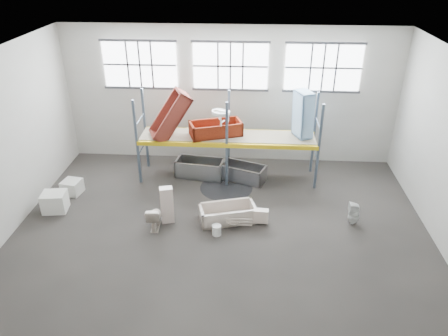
# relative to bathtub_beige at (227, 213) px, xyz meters

# --- Properties ---
(floor) EXTENTS (12.00, 10.00, 0.10)m
(floor) POSITION_rel_bathtub_beige_xyz_m (-0.15, -0.80, -0.29)
(floor) COLOR #453F3B
(floor) RESTS_ON ground
(ceiling) EXTENTS (12.00, 10.00, 0.10)m
(ceiling) POSITION_rel_bathtub_beige_xyz_m (-0.15, -0.80, 4.81)
(ceiling) COLOR silver
(ceiling) RESTS_ON ground
(wall_back) EXTENTS (12.00, 0.10, 5.00)m
(wall_back) POSITION_rel_bathtub_beige_xyz_m (-0.15, 4.25, 2.26)
(wall_back) COLOR #B5B1A6
(wall_back) RESTS_ON ground
(wall_front) EXTENTS (12.00, 0.10, 5.00)m
(wall_front) POSITION_rel_bathtub_beige_xyz_m (-0.15, -5.85, 2.26)
(wall_front) COLOR #B1ADA3
(wall_front) RESTS_ON ground
(window_left) EXTENTS (2.60, 0.04, 1.60)m
(window_left) POSITION_rel_bathtub_beige_xyz_m (-3.35, 4.14, 3.36)
(window_left) COLOR white
(window_left) RESTS_ON wall_back
(window_mid) EXTENTS (2.60, 0.04, 1.60)m
(window_mid) POSITION_rel_bathtub_beige_xyz_m (-0.15, 4.14, 3.36)
(window_mid) COLOR white
(window_mid) RESTS_ON wall_back
(window_right) EXTENTS (2.60, 0.04, 1.60)m
(window_right) POSITION_rel_bathtub_beige_xyz_m (3.05, 4.14, 3.36)
(window_right) COLOR white
(window_right) RESTS_ON wall_back
(rack_upright_la) EXTENTS (0.08, 0.08, 3.00)m
(rack_upright_la) POSITION_rel_bathtub_beige_xyz_m (-3.15, 2.10, 1.26)
(rack_upright_la) COLOR slate
(rack_upright_la) RESTS_ON floor
(rack_upright_lb) EXTENTS (0.08, 0.08, 3.00)m
(rack_upright_lb) POSITION_rel_bathtub_beige_xyz_m (-3.15, 3.30, 1.26)
(rack_upright_lb) COLOR slate
(rack_upright_lb) RESTS_ON floor
(rack_upright_ma) EXTENTS (0.08, 0.08, 3.00)m
(rack_upright_ma) POSITION_rel_bathtub_beige_xyz_m (-0.15, 2.10, 1.26)
(rack_upright_ma) COLOR slate
(rack_upright_ma) RESTS_ON floor
(rack_upright_mb) EXTENTS (0.08, 0.08, 3.00)m
(rack_upright_mb) POSITION_rel_bathtub_beige_xyz_m (-0.15, 3.30, 1.26)
(rack_upright_mb) COLOR slate
(rack_upright_mb) RESTS_ON floor
(rack_upright_ra) EXTENTS (0.08, 0.08, 3.00)m
(rack_upright_ra) POSITION_rel_bathtub_beige_xyz_m (2.85, 2.10, 1.26)
(rack_upright_ra) COLOR slate
(rack_upright_ra) RESTS_ON floor
(rack_upright_rb) EXTENTS (0.08, 0.08, 3.00)m
(rack_upright_rb) POSITION_rel_bathtub_beige_xyz_m (2.85, 3.30, 1.26)
(rack_upright_rb) COLOR slate
(rack_upright_rb) RESTS_ON floor
(rack_beam_front) EXTENTS (6.00, 0.10, 0.14)m
(rack_beam_front) POSITION_rel_bathtub_beige_xyz_m (-0.15, 2.10, 1.26)
(rack_beam_front) COLOR yellow
(rack_beam_front) RESTS_ON floor
(rack_beam_back) EXTENTS (6.00, 0.10, 0.14)m
(rack_beam_back) POSITION_rel_bathtub_beige_xyz_m (-0.15, 3.30, 1.26)
(rack_beam_back) COLOR yellow
(rack_beam_back) RESTS_ON floor
(shelf_deck) EXTENTS (5.90, 1.10, 0.03)m
(shelf_deck) POSITION_rel_bathtub_beige_xyz_m (-0.15, 2.70, 1.34)
(shelf_deck) COLOR gray
(shelf_deck) RESTS_ON floor
(wet_patch) EXTENTS (1.80, 1.80, 0.00)m
(wet_patch) POSITION_rel_bathtub_beige_xyz_m (-0.15, 1.90, -0.24)
(wet_patch) COLOR black
(wet_patch) RESTS_ON floor
(bathtub_beige) EXTENTS (1.81, 1.20, 0.49)m
(bathtub_beige) POSITION_rel_bathtub_beige_xyz_m (0.00, 0.00, 0.00)
(bathtub_beige) COLOR beige
(bathtub_beige) RESTS_ON floor
(cistern_spare) EXTENTS (0.45, 0.24, 0.42)m
(cistern_spare) POSITION_rel_bathtub_beige_xyz_m (1.00, -0.13, 0.04)
(cistern_spare) COLOR beige
(cistern_spare) RESTS_ON bathtub_beige
(sink_in_tub) EXTENTS (0.49, 0.49, 0.15)m
(sink_in_tub) POSITION_rel_bathtub_beige_xyz_m (0.18, -0.35, -0.08)
(sink_in_tub) COLOR beige
(sink_in_tub) RESTS_ON bathtub_beige
(toilet_beige) EXTENTS (0.45, 0.74, 0.73)m
(toilet_beige) POSITION_rel_bathtub_beige_xyz_m (-2.10, -0.51, 0.12)
(toilet_beige) COLOR silver
(toilet_beige) RESTS_ON floor
(cistern_tall) EXTENTS (0.43, 0.34, 1.16)m
(cistern_tall) POSITION_rel_bathtub_beige_xyz_m (-1.78, -0.19, 0.34)
(cistern_tall) COLOR beige
(cistern_tall) RESTS_ON floor
(toilet_white) EXTENTS (0.32, 0.32, 0.70)m
(toilet_white) POSITION_rel_bathtub_beige_xyz_m (3.73, 0.06, 0.11)
(toilet_white) COLOR white
(toilet_white) RESTS_ON floor
(steel_tub_left) EXTENTS (1.77, 1.00, 0.62)m
(steel_tub_left) POSITION_rel_bathtub_beige_xyz_m (-1.14, 2.71, 0.06)
(steel_tub_left) COLOR #AFB4B7
(steel_tub_left) RESTS_ON floor
(steel_tub_right) EXTENTS (1.68, 1.20, 0.56)m
(steel_tub_right) POSITION_rel_bathtub_beige_xyz_m (0.41, 2.52, 0.04)
(steel_tub_right) COLOR #B1B2B9
(steel_tub_right) RESTS_ON floor
(rust_tub_flat) EXTENTS (1.90, 1.33, 0.49)m
(rust_tub_flat) POSITION_rel_bathtub_beige_xyz_m (-0.56, 2.73, 1.58)
(rust_tub_flat) COLOR maroon
(rust_tub_flat) RESTS_ON shelf_deck
(rust_tub_tilted) EXTENTS (1.64, 1.32, 1.75)m
(rust_tub_tilted) POSITION_rel_bathtub_beige_xyz_m (-2.07, 2.63, 2.05)
(rust_tub_tilted) COLOR maroon
(rust_tub_tilted) RESTS_ON shelf_deck
(sink_on_shelf) EXTENTS (0.76, 0.69, 0.55)m
(sink_on_shelf) POSITION_rel_bathtub_beige_xyz_m (-0.36, 2.39, 1.85)
(sink_on_shelf) COLOR white
(sink_on_shelf) RESTS_ON rust_tub_flat
(blue_tub_upright) EXTENTS (0.72, 0.86, 1.57)m
(blue_tub_upright) POSITION_rel_bathtub_beige_xyz_m (2.33, 2.79, 2.15)
(blue_tub_upright) COLOR #98C7F3
(blue_tub_upright) RESTS_ON shelf_deck
(bucket) EXTENTS (0.27, 0.27, 0.31)m
(bucket) POSITION_rel_bathtub_beige_xyz_m (-0.27, -0.74, -0.09)
(bucket) COLOR white
(bucket) RESTS_ON floor
(carton_near) EXTENTS (0.79, 0.70, 0.61)m
(carton_near) POSITION_rel_bathtub_beige_xyz_m (-5.38, 0.18, 0.06)
(carton_near) COLOR white
(carton_near) RESTS_ON floor
(carton_far) EXTENTS (0.66, 0.66, 0.47)m
(carton_far) POSITION_rel_bathtub_beige_xyz_m (-5.24, 1.21, -0.01)
(carton_far) COLOR silver
(carton_far) RESTS_ON floor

